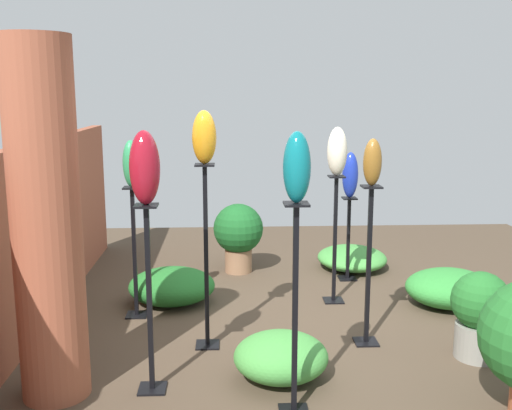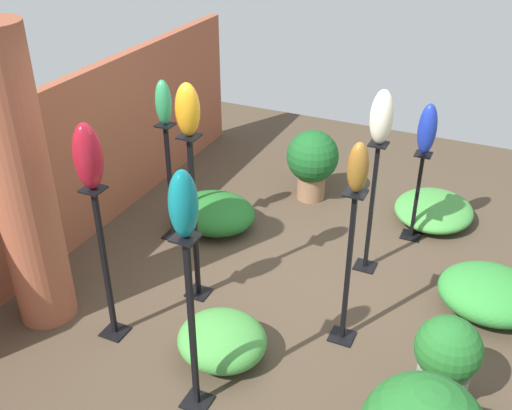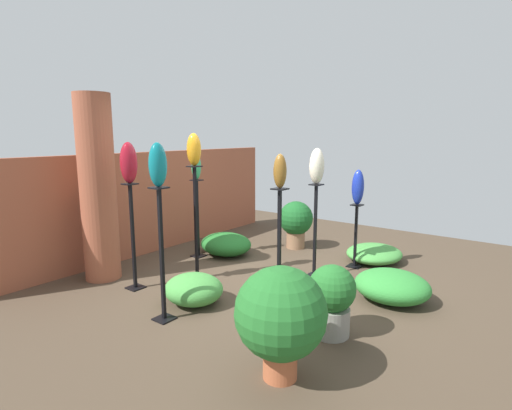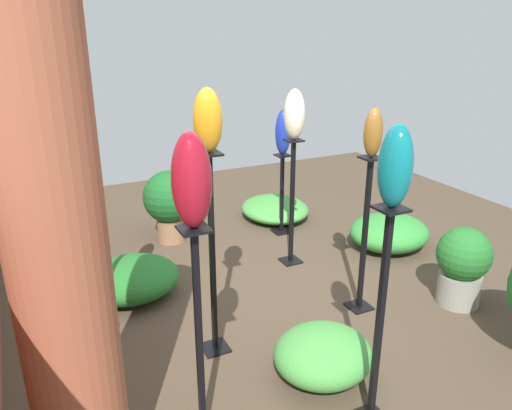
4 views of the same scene
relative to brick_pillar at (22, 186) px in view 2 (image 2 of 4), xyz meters
name	(u,v)px [view 2 (image 2 of 4)]	position (x,y,z in m)	size (l,w,h in m)	color
ground_plane	(296,282)	(1.31, -1.80, -1.26)	(8.00, 8.00, 0.00)	#4C3D2D
brick_wall_back	(86,156)	(1.31, 0.51, -0.41)	(5.60, 0.12, 1.69)	#9E5138
brick_pillar	(22,186)	(0.00, 0.00, 0.00)	(0.47, 0.47, 2.51)	#9E5138
pedestal_ivory	(371,213)	(1.82, -2.32, -0.65)	(0.20, 0.20, 1.31)	black
pedestal_amber	(195,226)	(0.78, -1.05, -0.53)	(0.20, 0.20, 1.57)	black
pedestal_bronze	(348,275)	(0.77, -2.42, -0.62)	(0.20, 0.20, 1.38)	black
pedestal_jade	(170,188)	(1.51, -0.35, -0.67)	(0.20, 0.20, 1.27)	black
pedestal_ruby	(106,271)	(0.03, -0.68, -0.62)	(0.20, 0.20, 1.38)	black
pedestal_teal	(192,333)	(-0.34, -1.67, -0.59)	(0.20, 0.20, 1.45)	black
pedestal_cobalt	(416,200)	(2.55, -2.61, -0.82)	(0.20, 0.20, 0.96)	black
art_vase_ivory	(382,117)	(1.82, -2.32, 0.30)	(0.22, 0.20, 0.48)	beige
art_vase_amber	(188,110)	(0.78, -1.05, 0.52)	(0.19, 0.20, 0.43)	orange
art_vase_bronze	(358,168)	(0.77, -2.42, 0.32)	(0.14, 0.15, 0.39)	brown
art_vase_jade	(163,102)	(1.51, -0.35, 0.23)	(0.16, 0.15, 0.44)	#2D9356
art_vase_ruby	(88,156)	(0.03, -0.68, 0.38)	(0.21, 0.21, 0.51)	maroon
art_vase_teal	(183,204)	(-0.34, -1.67, 0.42)	(0.19, 0.18, 0.45)	#0F727A
art_vase_cobalt	(427,129)	(2.55, -2.61, -0.04)	(0.17, 0.18, 0.51)	#192D9E
potted_plant_front_left	(312,160)	(2.90, -1.36, -0.77)	(0.59, 0.59, 0.83)	#936B4C
potted_plant_walkway_edge	(446,358)	(0.45, -3.26, -0.86)	(0.47, 0.47, 0.72)	gray
foliage_bed_east	(215,213)	(1.84, -0.66, -1.07)	(0.76, 0.88, 0.36)	#236B28
foliage_bed_west	(434,210)	(2.98, -2.76, -1.13)	(0.94, 0.84, 0.26)	#479942
foliage_bed_center	(222,340)	(0.15, -1.63, -1.08)	(0.66, 0.72, 0.35)	#479942
foliage_bed_rear	(491,293)	(1.64, -3.48, -1.07)	(0.81, 0.89, 0.37)	#338C38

